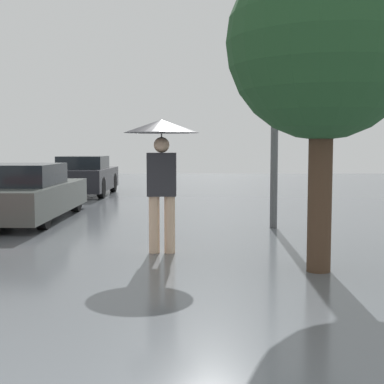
{
  "coord_description": "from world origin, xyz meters",
  "views": [
    {
      "loc": [
        0.4,
        -2.01,
        1.51
      ],
      "look_at": [
        0.43,
        5.63,
        0.88
      ],
      "focal_mm": 50.0,
      "sensor_mm": 36.0,
      "label": 1
    }
  ],
  "objects": [
    {
      "name": "pedestrian",
      "position": [
        -0.03,
        5.63,
        1.52
      ],
      "size": [
        1.08,
        1.08,
        1.92
      ],
      "color": "beige",
      "rests_on": "ground_plane"
    },
    {
      "name": "parked_car_farthest",
      "position": [
        -3.08,
        15.3,
        0.6
      ],
      "size": [
        1.65,
        3.94,
        1.26
      ],
      "color": "black",
      "rests_on": "ground_plane"
    },
    {
      "name": "street_lamp",
      "position": [
        1.95,
        8.07,
        2.32
      ],
      "size": [
        0.25,
        0.25,
        4.14
      ],
      "color": "#515456",
      "rests_on": "ground_plane"
    },
    {
      "name": "tree",
      "position": [
        1.96,
        4.47,
        2.74
      ],
      "size": [
        2.31,
        2.31,
        3.92
      ],
      "color": "#473323",
      "rests_on": "ground_plane"
    },
    {
      "name": "parked_car_middle",
      "position": [
        -3.21,
        9.21,
        0.56
      ],
      "size": [
        1.88,
        4.5,
        1.19
      ],
      "color": "#4C514C",
      "rests_on": "ground_plane"
    }
  ]
}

